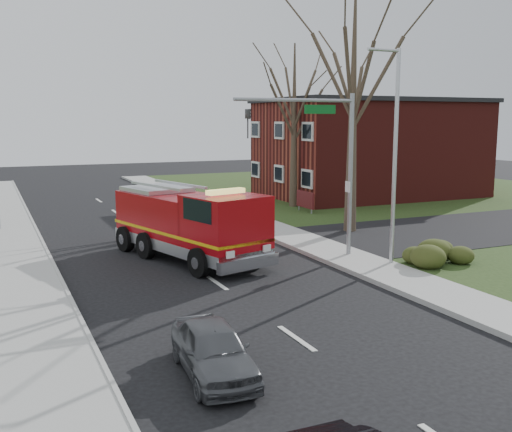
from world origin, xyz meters
name	(u,v)px	position (x,y,z in m)	size (l,w,h in m)	color
ground	(217,283)	(0.00, 0.00, 0.00)	(120.00, 120.00, 0.00)	black
sidewalk_right	(363,264)	(6.20, 0.00, 0.07)	(2.40, 80.00, 0.15)	#9F9F99
sidewalk_left	(32,303)	(-6.20, 0.00, 0.07)	(2.40, 80.00, 0.15)	#9F9F99
brick_building	(370,148)	(19.00, 18.00, 3.66)	(15.40, 10.40, 7.25)	maroon
health_center_sign	(305,200)	(10.50, 12.50, 0.88)	(0.12, 2.00, 1.40)	#521316
hedge_corner	(436,250)	(9.00, -1.00, 0.58)	(2.80, 2.00, 0.90)	#343F16
bare_tree_near	(353,85)	(9.50, 6.00, 7.41)	(6.00, 6.00, 12.00)	#362B20
bare_tree_far	(294,108)	(11.00, 15.00, 6.49)	(5.25, 5.25, 10.50)	#362B20
traffic_signal_mast	(324,146)	(5.21, 1.50, 4.71)	(5.29, 0.18, 6.80)	gray
streetlight_pole	(394,151)	(7.14, -0.50, 4.55)	(1.48, 0.16, 8.40)	#B7BABF
fire_engine	(190,226)	(0.28, 3.84, 1.43)	(4.71, 8.29, 3.17)	#94060D
parked_car_maroon	(213,349)	(-2.80, -7.23, 0.61)	(1.44, 3.57, 1.22)	#4D4F54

